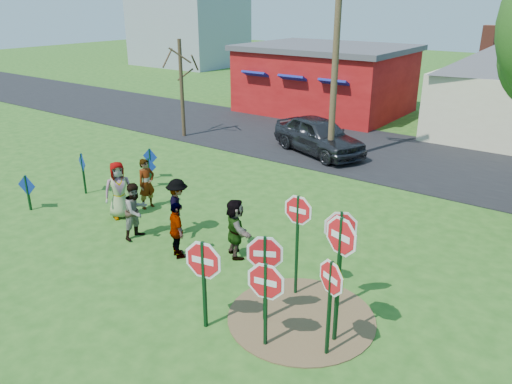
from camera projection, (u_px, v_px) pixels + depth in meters
ground at (183, 244)px, 14.04m from camera, size 120.00×120.00×0.00m
road at (360, 150)px, 22.66m from camera, size 120.00×7.50×0.04m
dirt_patch at (301, 317)px, 10.80m from camera, size 3.20×3.20×0.03m
red_building at (325, 78)px, 29.87m from camera, size 9.40×7.69×3.90m
distant_building at (188, 24)px, 50.55m from camera, size 10.00×8.00×8.00m
stop_sign_a at (203, 267)px, 10.01m from camera, size 1.10×0.24×2.13m
stop_sign_b at (298, 220)px, 11.00m from camera, size 0.92×0.06×2.59m
stop_sign_c at (340, 252)px, 9.36m from camera, size 1.01×0.33×2.87m
stop_sign_d at (340, 236)px, 10.53m from camera, size 0.82×0.53×2.46m
stop_sign_e at (266, 288)px, 9.48m from camera, size 1.03×0.24×1.98m
stop_sign_f at (331, 286)px, 9.14m from camera, size 0.86×0.41×2.18m
stop_sign_g at (265, 260)px, 10.22m from camera, size 0.93×0.52×2.13m
blue_diamond_a at (27, 189)px, 16.04m from camera, size 0.69×0.19×1.21m
blue_diamond_b at (83, 169)px, 17.34m from camera, size 0.66×0.24×1.49m
blue_diamond_c at (149, 169)px, 17.97m from camera, size 0.60×0.19×1.13m
blue_diamond_d at (150, 160)px, 18.86m from camera, size 0.64×0.14×1.21m
person_a at (119, 190)px, 15.45m from camera, size 0.93×1.06×1.82m
person_b at (147, 184)px, 16.20m from camera, size 0.47×0.65×1.67m
person_c at (136, 211)px, 14.15m from camera, size 0.66×0.83×1.66m
person_d at (178, 207)px, 14.36m from camera, size 1.19×1.24×1.69m
person_e at (177, 231)px, 13.07m from camera, size 0.98×0.76×1.55m
person_f at (235, 228)px, 13.11m from camera, size 1.51×1.29×1.63m
suv at (319, 135)px, 21.85m from camera, size 5.11×3.50×1.61m
utility_pole at (336, 54)px, 19.42m from camera, size 2.01×0.68×8.44m
bare_tree_west at (181, 75)px, 23.84m from camera, size 1.80×1.80×4.69m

